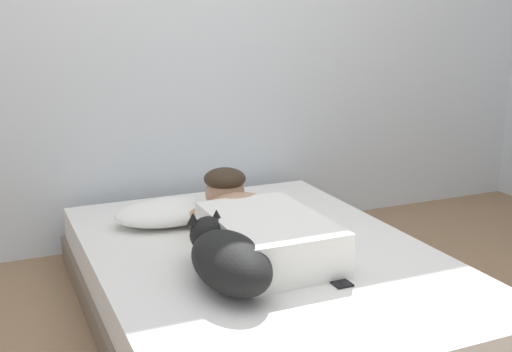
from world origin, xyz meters
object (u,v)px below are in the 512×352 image
at_px(dog, 228,258).
at_px(coffee_cup, 260,219).
at_px(person_lying, 255,224).
at_px(bed, 263,284).
at_px(cell_phone, 337,280).
at_px(pillow, 169,212).

distance_m(dog, coffee_cup, 0.67).
distance_m(person_lying, dog, 0.40).
height_order(dog, coffee_cup, dog).
bearing_deg(bed, cell_phone, -71.59).
bearing_deg(bed, pillow, 116.44).
height_order(bed, pillow, pillow).
relative_size(pillow, cell_phone, 3.71).
bearing_deg(dog, coffee_cup, 55.38).
xyz_separation_m(bed, pillow, (-0.26, 0.52, 0.20)).
xyz_separation_m(pillow, person_lying, (0.25, -0.46, 0.05)).
relative_size(person_lying, cell_phone, 6.57).
bearing_deg(pillow, coffee_cup, -30.19).
bearing_deg(pillow, person_lying, -61.51).
distance_m(pillow, person_lying, 0.53).
distance_m(person_lying, cell_phone, 0.48).
height_order(bed, person_lying, person_lying).
bearing_deg(person_lying, bed, -81.56).
bearing_deg(cell_phone, pillow, 113.12).
distance_m(bed, cell_phone, 0.44).
relative_size(person_lying, dog, 1.60).
bearing_deg(coffee_cup, bed, -112.04).
bearing_deg(cell_phone, person_lying, 107.14).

